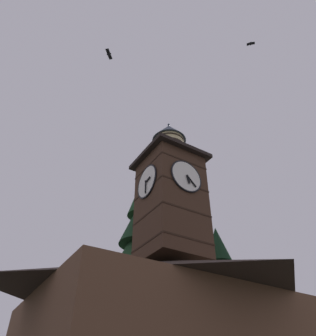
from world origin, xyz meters
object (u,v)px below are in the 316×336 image
object	(u,v)px
moon	(110,278)
flying_bird_low	(109,54)
clock_tower	(170,193)
pine_tree_aside	(227,333)
flying_bird_high	(251,44)
pine_tree_behind	(138,305)

from	to	relation	value
moon	flying_bird_low	bearing A→B (deg)	65.08
clock_tower	flying_bird_low	world-z (taller)	flying_bird_low
clock_tower	pine_tree_aside	size ratio (longest dim) A/B	0.79
pine_tree_aside	flying_bird_high	world-z (taller)	flying_bird_high
flying_bird_low	clock_tower	bearing A→B (deg)	-158.45
pine_tree_behind	clock_tower	bearing A→B (deg)	85.27
moon	flying_bird_high	distance (m)	42.16
clock_tower	pine_tree_behind	distance (m)	7.00
clock_tower	flying_bird_low	xyz separation A→B (m)	(5.82, 2.30, 6.83)
pine_tree_behind	flying_bird_high	distance (m)	19.79
clock_tower	moon	xyz separation A→B (m)	(-11.68, -35.36, 6.31)
clock_tower	flying_bird_high	bearing A→B (deg)	122.63
clock_tower	pine_tree_aside	xyz separation A→B (m)	(-6.82, -3.80, -6.60)
flying_bird_high	pine_tree_behind	bearing A→B (deg)	-71.72
moon	flying_bird_low	size ratio (longest dim) A/B	2.38
flying_bird_high	flying_bird_low	distance (m)	11.01
pine_tree_aside	flying_bird_high	bearing A→B (deg)	71.77
pine_tree_behind	flying_bird_high	bearing A→B (deg)	108.28
moon	flying_bird_high	world-z (taller)	flying_bird_high
pine_tree_aside	flying_bird_high	size ratio (longest dim) A/B	23.04
pine_tree_behind	moon	world-z (taller)	moon
clock_tower	pine_tree_aside	distance (m)	10.23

